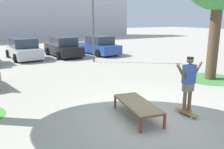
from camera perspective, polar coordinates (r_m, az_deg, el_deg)
The scene contains 10 objects.
ground_plane at distance 7.28m, azimuth 8.99°, elevation -9.84°, with size 120.00×120.00×0.00m, color #B2AA9E.
building_facade at distance 37.65m, azimuth -20.64°, elevation 16.51°, with size 32.98×4.00×10.92m, color silver.
skate_box at distance 6.96m, azimuth 6.19°, elevation -7.18°, with size 1.07×2.00×0.46m.
skateboard at distance 7.57m, azimuth 17.56°, elevation -8.78°, with size 0.23×0.81×0.09m.
skater at distance 7.26m, azimuth 18.10°, elevation -1.47°, with size 1.00×0.29×1.69m.
grass_patch_near_right at distance 12.42m, azimuth 22.69°, elevation -0.94°, with size 2.65×2.65×0.01m, color #47893D.
car_silver at distance 18.25m, azimuth -20.69°, elevation 5.71°, with size 2.14×4.31×1.50m.
car_black at distance 18.71m, azimuth -11.77°, elevation 6.45°, with size 2.08×4.28×1.50m.
car_blue at distance 19.40m, azimuth -3.16°, elevation 6.95°, with size 2.17×4.32×1.50m.
light_post at distance 15.87m, azimuth -4.70°, elevation 16.84°, with size 0.36×0.36×5.83m.
Camera 1 is at (-4.26, -5.18, 2.85)m, focal length 37.64 mm.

